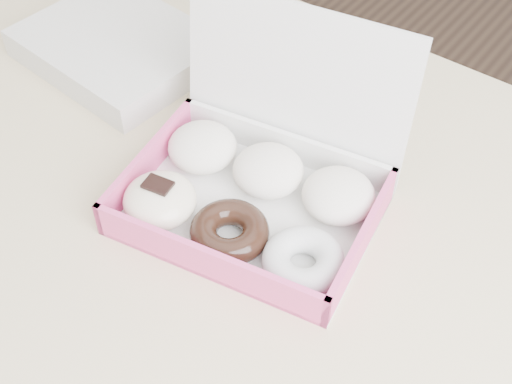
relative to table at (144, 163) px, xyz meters
The scene contains 4 objects.
ground 0.67m from the table, ahead, with size 4.00×4.00×0.00m, color black.
table is the anchor object (origin of this frame).
donut_box 0.25m from the table, ahead, with size 0.34×0.31×0.22m.
newspapers 0.19m from the table, 143.61° to the left, with size 0.28×0.22×0.04m, color white.
Camera 1 is at (0.59, -0.50, 1.42)m, focal length 50.00 mm.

